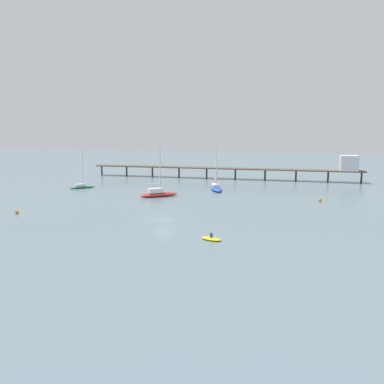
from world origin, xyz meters
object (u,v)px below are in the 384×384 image
object	(u,v)px
dinghy_yellow	(211,238)
mooring_buoy_outer	(17,212)
pier	(276,166)
sailboat_blue	(216,187)
sailboat_red	(158,193)
mooring_buoy_mid	(320,200)
sailboat_green	(82,186)

from	to	relation	value
dinghy_yellow	mooring_buoy_outer	world-z (taller)	dinghy_yellow
dinghy_yellow	pier	bearing A→B (deg)	84.30
sailboat_blue	dinghy_yellow	xyz separation A→B (m)	(7.31, -41.63, -0.45)
sailboat_red	dinghy_yellow	size ratio (longest dim) A/B	3.74
sailboat_red	mooring_buoy_mid	distance (m)	33.93
pier	sailboat_blue	world-z (taller)	sailboat_blue
sailboat_green	mooring_buoy_mid	distance (m)	56.38
pier	sailboat_blue	xyz separation A→B (m)	(-13.59, -21.29, -3.48)
pier	sailboat_red	xyz separation A→B (m)	(-24.08, -33.69, -3.36)
pier	sailboat_green	world-z (taller)	sailboat_green
sailboat_blue	dinghy_yellow	distance (m)	42.27
pier	mooring_buoy_outer	world-z (taller)	pier
sailboat_green	dinghy_yellow	world-z (taller)	sailboat_green
sailboat_green	mooring_buoy_outer	size ratio (longest dim) A/B	15.31
mooring_buoy_mid	sailboat_blue	bearing A→B (deg)	157.78
sailboat_green	dinghy_yellow	size ratio (longest dim) A/B	2.99
pier	sailboat_red	size ratio (longest dim) A/B	6.79
sailboat_red	mooring_buoy_mid	bearing A→B (deg)	4.85
sailboat_green	dinghy_yellow	bearing A→B (deg)	-41.61
mooring_buoy_outer	mooring_buoy_mid	bearing A→B (deg)	25.93
sailboat_blue	sailboat_red	bearing A→B (deg)	-130.22
mooring_buoy_outer	mooring_buoy_mid	size ratio (longest dim) A/B	0.98
dinghy_yellow	mooring_buoy_outer	distance (m)	36.32
sailboat_blue	mooring_buoy_mid	distance (m)	25.20
pier	dinghy_yellow	bearing A→B (deg)	-95.70
sailboat_blue	mooring_buoy_mid	xyz separation A→B (m)	(23.32, -9.53, -0.34)
sailboat_green	sailboat_red	world-z (taller)	sailboat_red
pier	dinghy_yellow	distance (m)	63.35
sailboat_red	sailboat_green	bearing A→B (deg)	163.83
sailboat_red	dinghy_yellow	distance (m)	34.23
sailboat_red	mooring_buoy_mid	xyz separation A→B (m)	(33.81, 2.87, -0.45)
sailboat_green	sailboat_blue	size ratio (longest dim) A/B	0.83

